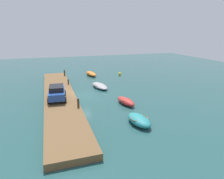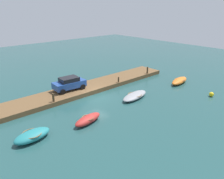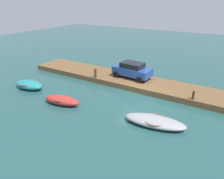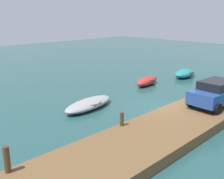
% 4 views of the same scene
% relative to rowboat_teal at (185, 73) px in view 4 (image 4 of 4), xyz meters
% --- Properties ---
extents(ground_plane, '(84.00, 84.00, 0.00)m').
position_rel_rowboat_teal_xyz_m(ground_plane, '(-9.37, -3.72, -0.40)').
color(ground_plane, '#234C4C').
extents(dock_platform, '(26.83, 3.61, 0.53)m').
position_rel_rowboat_teal_xyz_m(dock_platform, '(-9.37, -6.24, -0.14)').
color(dock_platform, brown).
rests_on(dock_platform, ground_plane).
extents(rowboat_teal, '(3.17, 1.78, 0.78)m').
position_rel_rowboat_teal_xyz_m(rowboat_teal, '(0.00, 0.00, 0.00)').
color(rowboat_teal, teal).
rests_on(rowboat_teal, ground_plane).
extents(dinghy_red, '(3.24, 1.63, 0.72)m').
position_rel_rowboat_teal_xyz_m(dinghy_red, '(-5.00, 0.75, -0.03)').
color(dinghy_red, '#B72D28').
rests_on(dinghy_red, ground_plane).
extents(rowboat_grey, '(4.34, 2.19, 0.59)m').
position_rel_rowboat_teal_xyz_m(rowboat_grey, '(-12.55, -0.33, -0.10)').
color(rowboat_grey, '#939399').
rests_on(rowboat_grey, ground_plane).
extents(mooring_post_west, '(0.23, 0.23, 1.01)m').
position_rel_rowboat_teal_xyz_m(mooring_post_west, '(-20.05, -4.69, 0.64)').
color(mooring_post_west, '#47331E').
rests_on(mooring_post_west, dock_platform).
extents(mooring_post_mid_west, '(0.20, 0.20, 0.72)m').
position_rel_rowboat_teal_xyz_m(mooring_post_mid_west, '(-14.07, -4.69, 0.49)').
color(mooring_post_mid_west, '#47331E').
rests_on(mooring_post_mid_west, dock_platform).
extents(mooring_post_mid_east, '(0.23, 0.23, 0.92)m').
position_rel_rowboat_teal_xyz_m(mooring_post_mid_east, '(-4.46, -4.69, 0.59)').
color(mooring_post_mid_east, '#47331E').
rests_on(mooring_post_mid_east, dock_platform).
extents(parked_car, '(3.96, 2.19, 1.58)m').
position_rel_rowboat_teal_xyz_m(parked_car, '(-7.66, -6.60, 0.96)').
color(parked_car, '#234793').
rests_on(parked_car, dock_platform).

